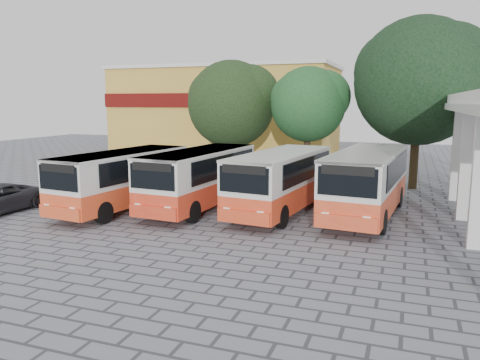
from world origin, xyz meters
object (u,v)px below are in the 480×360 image
at_px(bus_far_right, 367,179).
at_px(bus_centre_right, 281,178).
at_px(bus_centre_left, 200,175).
at_px(bus_far_left, 122,176).

bearing_deg(bus_far_right, bus_centre_right, -166.77).
relative_size(bus_centre_left, bus_centre_right, 0.99).
bearing_deg(bus_far_left, bus_centre_left, 28.60).
height_order(bus_far_left, bus_centre_right, bus_centre_right).
distance_m(bus_far_left, bus_centre_right, 7.47).
xyz_separation_m(bus_centre_left, bus_far_right, (7.61, 1.06, 0.07)).
bearing_deg(bus_centre_left, bus_far_right, 11.98).
xyz_separation_m(bus_centre_right, bus_far_right, (3.77, 0.54, 0.07)).
relative_size(bus_centre_right, bus_far_right, 0.96).
height_order(bus_far_left, bus_centre_left, bus_centre_left).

